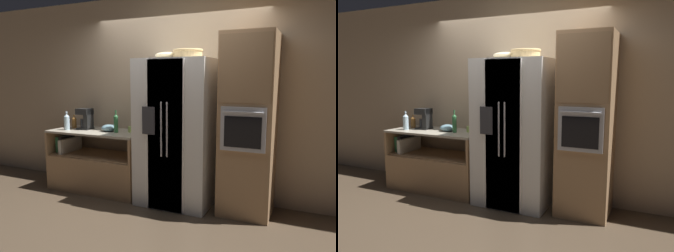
% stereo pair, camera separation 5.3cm
% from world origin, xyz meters
% --- Properties ---
extents(ground_plane, '(20.00, 20.00, 0.00)m').
position_xyz_m(ground_plane, '(0.00, 0.00, 0.00)').
color(ground_plane, '#4C3D2D').
extents(wall_back, '(12.00, 0.06, 2.80)m').
position_xyz_m(wall_back, '(0.00, 0.42, 1.40)').
color(wall_back, tan).
rests_on(wall_back, ground_plane).
extents(counter_left, '(1.45, 0.68, 0.88)m').
position_xyz_m(counter_left, '(-1.10, 0.05, 0.32)').
color(counter_left, '#A87F56').
rests_on(counter_left, ground_plane).
extents(refrigerator, '(0.96, 0.75, 1.89)m').
position_xyz_m(refrigerator, '(0.16, 0.02, 0.94)').
color(refrigerator, white).
rests_on(refrigerator, ground_plane).
extents(wall_oven, '(0.61, 0.68, 2.17)m').
position_xyz_m(wall_oven, '(1.07, 0.08, 1.09)').
color(wall_oven, '#A87F56').
rests_on(wall_oven, ground_plane).
extents(wicker_basket, '(0.37, 0.37, 0.10)m').
position_xyz_m(wicker_basket, '(0.33, -0.04, 1.94)').
color(wicker_basket, tan).
rests_on(wicker_basket, refrigerator).
extents(fruit_bowl, '(0.31, 0.31, 0.08)m').
position_xyz_m(fruit_bowl, '(0.04, 0.00, 1.93)').
color(fruit_bowl, beige).
rests_on(fruit_bowl, refrigerator).
extents(bottle_tall, '(0.08, 0.08, 0.27)m').
position_xyz_m(bottle_tall, '(-1.57, -0.08, 1.01)').
color(bottle_tall, silver).
rests_on(bottle_tall, counter_left).
extents(bottle_short, '(0.06, 0.06, 0.32)m').
position_xyz_m(bottle_short, '(-0.76, 0.01, 1.02)').
color(bottle_short, '#33723F').
rests_on(bottle_short, counter_left).
extents(bottle_wide, '(0.07, 0.07, 0.21)m').
position_xyz_m(bottle_wide, '(-1.59, 0.11, 0.98)').
color(bottle_wide, brown).
rests_on(bottle_wide, counter_left).
extents(mug, '(0.11, 0.08, 0.08)m').
position_xyz_m(mug, '(-0.59, 0.13, 0.93)').
color(mug, '#B2D166').
rests_on(mug, counter_left).
extents(mixing_bowl, '(0.23, 0.23, 0.10)m').
position_xyz_m(mixing_bowl, '(-0.92, 0.07, 0.93)').
color(mixing_bowl, '#668C99').
rests_on(mixing_bowl, counter_left).
extents(coffee_maker, '(0.21, 0.18, 0.31)m').
position_xyz_m(coffee_maker, '(-1.34, 0.08, 1.06)').
color(coffee_maker, black).
rests_on(coffee_maker, counter_left).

